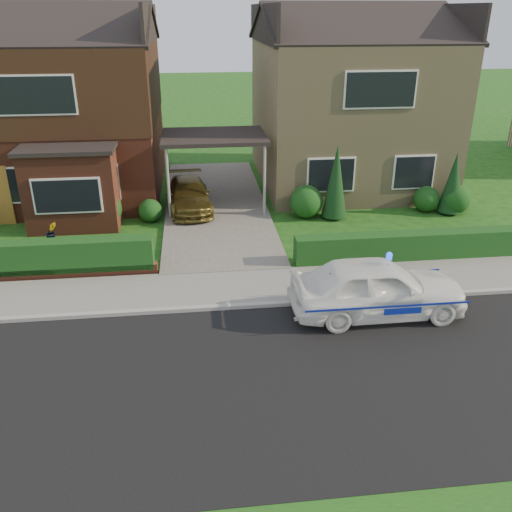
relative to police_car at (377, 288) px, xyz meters
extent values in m
plane|color=#164612|center=(-3.55, -2.40, -0.73)|extent=(120.00, 120.00, 0.00)
cube|color=black|center=(-3.55, -2.40, -0.73)|extent=(60.00, 6.00, 0.02)
cube|color=#9E9993|center=(-3.55, 0.65, -0.67)|extent=(60.00, 0.16, 0.12)
cube|color=slate|center=(-3.55, 1.70, -0.68)|extent=(60.00, 2.00, 0.10)
cube|color=#666059|center=(-3.55, 8.60, -0.67)|extent=(3.80, 12.00, 0.12)
cube|color=brown|center=(-9.35, 11.60, 2.17)|extent=(7.20, 8.00, 5.80)
cube|color=white|center=(-10.93, 7.58, 0.67)|extent=(1.80, 0.08, 1.30)
cube|color=white|center=(-7.76, 7.58, 0.67)|extent=(1.60, 0.08, 1.30)
cube|color=white|center=(-9.35, 7.58, 3.67)|extent=(2.60, 0.08, 1.30)
cube|color=black|center=(-9.35, 11.60, 3.62)|extent=(7.26, 8.06, 2.90)
cube|color=brown|center=(-8.48, 6.90, 0.62)|extent=(3.00, 1.40, 2.70)
cube|color=black|center=(-8.48, 6.90, 2.04)|extent=(3.20, 1.60, 0.14)
cube|color=tan|center=(2.25, 11.60, 2.17)|extent=(7.20, 8.00, 5.80)
cube|color=white|center=(0.67, 7.58, 0.67)|extent=(1.80, 0.08, 1.30)
cube|color=white|center=(3.84, 7.58, 0.67)|extent=(1.60, 0.08, 1.30)
cube|color=white|center=(2.25, 7.58, 3.67)|extent=(2.60, 0.08, 1.30)
cube|color=black|center=(-3.55, 8.60, 1.97)|extent=(3.80, 3.00, 0.14)
cylinder|color=gray|center=(-5.25, 7.20, 0.62)|extent=(0.10, 0.10, 2.70)
cylinder|color=gray|center=(-1.85, 7.20, 0.62)|extent=(0.10, 0.10, 2.70)
cube|color=brown|center=(-9.35, 2.90, -0.55)|extent=(7.70, 0.25, 0.36)
cube|color=#133D15|center=(-9.35, 3.05, -0.73)|extent=(7.50, 0.55, 0.90)
cube|color=#133D15|center=(2.25, 2.95, -0.73)|extent=(7.50, 0.55, 0.80)
sphere|color=#133D15|center=(-7.55, 6.90, -0.07)|extent=(1.32, 1.32, 1.32)
sphere|color=#133D15|center=(-5.95, 7.20, -0.31)|extent=(0.84, 0.84, 0.84)
sphere|color=#133D15|center=(-0.35, 7.00, -0.13)|extent=(1.20, 1.20, 1.20)
sphere|color=#133D15|center=(4.25, 7.10, -0.25)|extent=(0.96, 0.96, 0.96)
sphere|color=#133D15|center=(5.25, 6.80, -0.19)|extent=(1.08, 1.08, 1.08)
cone|color=black|center=(0.65, 6.80, 0.57)|extent=(0.90, 0.90, 2.60)
cone|color=black|center=(5.05, 6.80, 0.37)|extent=(0.90, 0.90, 2.20)
imported|color=white|center=(0.00, 0.00, 0.00)|extent=(1.75, 4.30, 1.46)
sphere|color=#193FF2|center=(0.22, 0.00, 0.81)|extent=(0.17, 0.17, 0.17)
cube|color=navy|center=(0.00, -0.87, -0.06)|extent=(3.94, 0.02, 0.05)
cube|color=navy|center=(0.00, 0.87, -0.06)|extent=(3.94, 0.01, 0.05)
ellipsoid|color=black|center=(-1.20, -0.10, 0.28)|extent=(0.22, 0.17, 0.21)
sphere|color=white|center=(-1.18, -0.16, 0.27)|extent=(0.11, 0.11, 0.11)
sphere|color=black|center=(-1.18, -0.12, 0.42)|extent=(0.13, 0.13, 0.13)
cone|color=black|center=(-1.22, -0.11, 0.49)|extent=(0.04, 0.04, 0.05)
cone|color=black|center=(-1.13, -0.11, 0.49)|extent=(0.04, 0.04, 0.05)
imported|color=brown|center=(-4.55, 8.11, -0.08)|extent=(1.77, 3.78, 1.07)
imported|color=gray|center=(-9.03, 5.65, -0.39)|extent=(0.48, 0.45, 0.69)
imported|color=gray|center=(-7.35, 3.81, -0.34)|extent=(0.49, 0.49, 0.79)
camera|label=1|loc=(-4.32, -11.31, 6.21)|focal=38.00mm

